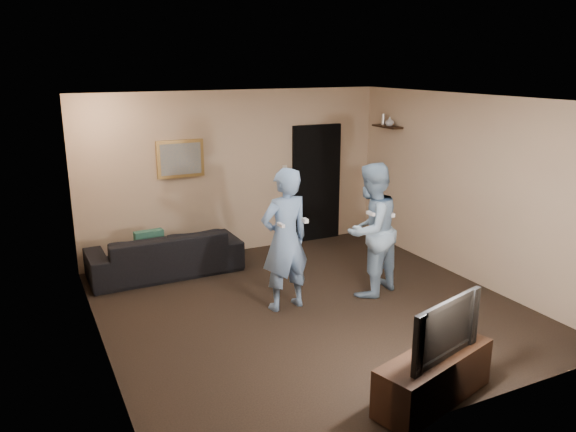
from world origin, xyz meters
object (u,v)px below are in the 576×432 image
sofa (165,253)px  wii_player_left (285,240)px  tv_console (434,377)px  television (438,326)px  wii_player_right (370,230)px

sofa → wii_player_left: bearing=119.4°
tv_console → television: size_ratio=1.35×
sofa → wii_player_right: (2.27, -1.92, 0.57)m
television → wii_player_left: bearing=81.5°
wii_player_left → tv_console: bearing=-82.6°
wii_player_right → sofa: bearing=139.7°
television → wii_player_right: bearing=53.5°
sofa → television: size_ratio=2.27×
sofa → wii_player_left: size_ratio=1.21×
sofa → tv_console: bearing=107.3°
wii_player_left → wii_player_right: 1.21m
tv_console → wii_player_right: bearing=53.5°
wii_player_left → wii_player_right: bearing=-3.9°
wii_player_right → tv_console: bearing=-110.6°
tv_console → sofa: bearing=91.9°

